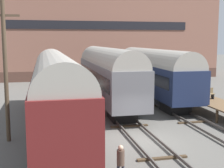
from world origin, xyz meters
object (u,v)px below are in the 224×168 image
(train_car_grey, at_px, (108,73))
(utility_pole, at_px, (5,68))
(train_car_maroon, at_px, (56,86))
(train_car_navy, at_px, (154,71))
(bench, at_px, (206,93))
(person_worker, at_px, (121,160))

(train_car_grey, xyz_separation_m, utility_pole, (-7.73, -8.63, 1.29))
(train_car_maroon, bearing_deg, train_car_grey, 54.11)
(train_car_navy, distance_m, bench, 6.32)
(train_car_grey, bearing_deg, train_car_maroon, -125.89)
(train_car_navy, xyz_separation_m, utility_pole, (-12.61, -10.03, 1.42))
(train_car_maroon, xyz_separation_m, person_worker, (2.23, -8.60, -1.93))
(train_car_grey, bearing_deg, train_car_navy, 16.02)
(train_car_navy, bearing_deg, person_worker, -114.22)
(train_car_maroon, height_order, utility_pole, utility_pole)
(train_car_maroon, bearing_deg, utility_pole, -146.48)
(person_worker, bearing_deg, utility_pole, 127.11)
(person_worker, bearing_deg, train_car_navy, 65.78)
(train_car_maroon, xyz_separation_m, train_car_grey, (4.88, 6.74, 0.07))
(train_car_navy, xyz_separation_m, person_worker, (-7.53, -16.75, -1.88))
(train_car_grey, distance_m, utility_pole, 11.66)
(bench, xyz_separation_m, person_worker, (-9.97, -11.06, -0.59))
(train_car_navy, bearing_deg, bench, -66.87)
(train_car_maroon, relative_size, person_worker, 11.52)
(train_car_navy, height_order, train_car_maroon, train_car_maroon)
(utility_pole, bearing_deg, train_car_navy, 38.50)
(train_car_navy, relative_size, bench, 11.42)
(train_car_maroon, distance_m, utility_pole, 3.68)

